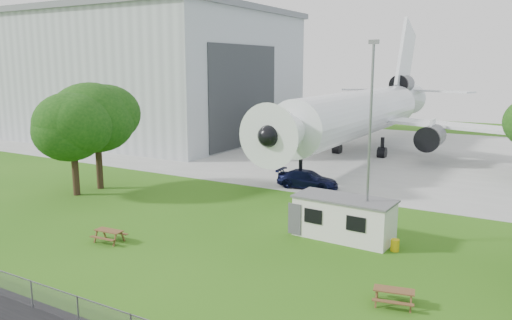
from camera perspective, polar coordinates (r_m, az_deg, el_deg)
The scene contains 12 objects.
ground at distance 30.09m, azimuth -6.76°, elevation -10.11°, with size 160.00×160.00×0.00m, color #3F771B.
concrete_apron at distance 63.62m, azimuth 14.25°, elevation 0.79°, with size 120.00×46.00×0.03m, color #B7B7B2.
hangar at distance 80.22m, azimuth -13.27°, elevation 9.58°, with size 43.00×31.00×18.55m.
airliner at distance 61.49m, azimuth 12.12°, elevation 5.49°, with size 46.36×47.73×17.69m.
site_cabin at distance 31.80m, azimuth 10.03°, elevation -6.54°, with size 6.81×3.01×2.62m.
picnic_west at distance 32.36m, azimuth -16.39°, elevation -8.97°, with size 1.80×1.50×0.76m, color brown, non-canonical shape.
picnic_east at distance 24.33m, azimuth 15.41°, elevation -15.69°, with size 1.80×1.50×0.76m, color brown, non-canonical shape.
fence at distance 23.89m, azimuth -21.18°, elevation -16.58°, with size 58.00×0.04×1.30m, color gray.
lamp_mast at distance 30.26m, azimuth 12.83°, elevation 1.59°, with size 0.16×0.16×12.00m, color slate.
tree_west_big at distance 45.15m, azimuth -17.77°, elevation 4.60°, with size 7.22×7.22×9.85m.
tree_west_small at distance 43.52m, azimuth -20.24°, elevation 3.29°, with size 6.18×6.18×8.62m.
car_apron_van at distance 44.14m, azimuth 5.91°, elevation -2.24°, with size 2.21×5.45×1.58m, color black.
Camera 1 is at (17.07, -22.35, 10.69)m, focal length 35.00 mm.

